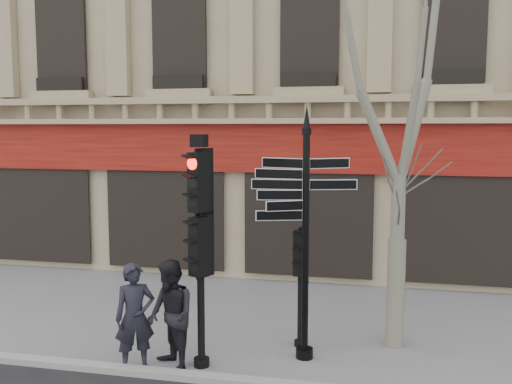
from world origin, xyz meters
TOP-DOWN VIEW (x-y plane):
  - ground at (0.00, 0.00)m, footprint 80.00×80.00m
  - kerb at (0.00, -1.40)m, footprint 80.00×0.25m
  - fingerpost at (0.60, -0.08)m, footprint 2.10×2.10m
  - traffic_signal_main at (-1.10, -0.83)m, footprint 0.53×0.46m
  - traffic_signal_secondary at (0.44, 0.46)m, footprint 0.42×0.33m
  - plane_tree at (2.19, 0.87)m, footprint 2.99×2.99m
  - pedestrian_a at (-2.15, -1.22)m, footprint 0.81×0.73m
  - pedestrian_b at (-1.57, -1.05)m, footprint 1.16×1.16m

SIDE VIEW (x-z plane):
  - ground at x=0.00m, z-range 0.00..0.00m
  - kerb at x=0.00m, z-range 0.00..0.12m
  - pedestrian_a at x=-2.15m, z-range 0.00..1.85m
  - pedestrian_b at x=-1.57m, z-range 0.00..1.89m
  - traffic_signal_secondary at x=0.44m, z-range 0.44..2.68m
  - traffic_signal_main at x=-1.10m, z-range 0.53..4.54m
  - fingerpost at x=0.60m, z-range 0.77..5.28m
  - plane_tree at x=2.19m, z-range 1.60..9.54m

